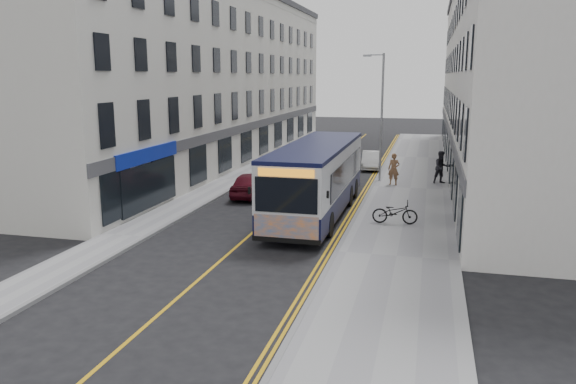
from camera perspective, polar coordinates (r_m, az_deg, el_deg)
The scene contains 17 objects.
ground at distance 23.57m, azimuth -4.23°, elevation -4.68°, with size 140.00×140.00×0.00m, color black.
pavement_east at distance 34.09m, azimuth 12.33°, elevation 0.32°, with size 4.50×64.00×0.12m, color gray.
pavement_west at distance 36.20m, azimuth -5.75°, elevation 1.19°, with size 2.00×64.00×0.12m, color gray.
kerb_east at distance 34.23m, azimuth 8.56°, elevation 0.51°, with size 0.18×64.00×0.13m, color slate.
kerb_west at distance 35.88m, azimuth -4.25°, elevation 1.13°, with size 0.18×64.00×0.13m, color slate.
road_centre_line at distance 34.84m, azimuth 2.00°, elevation 0.73°, with size 0.12×64.00×0.01m, color gold.
road_dbl_yellow_inner at distance 34.28m, azimuth 7.81°, elevation 0.45°, with size 0.10×64.00×0.01m, color gold.
road_dbl_yellow_outer at distance 34.26m, azimuth 8.14°, elevation 0.43°, with size 0.10×64.00×0.01m, color gold.
terrace_east at distance 42.64m, azimuth 20.37°, elevation 10.82°, with size 6.00×46.00×13.00m, color silver.
terrace_west at distance 45.43m, azimuth -6.82°, elevation 11.47°, with size 6.00×46.00×13.00m, color silver.
streetlamp at distance 35.63m, azimuth 9.38°, elevation 7.94°, with size 1.32×0.18×8.00m.
city_bus at distance 26.95m, azimuth 2.97°, elevation 1.57°, with size 2.79×11.97×3.48m.
bicycle at distance 25.61m, azimuth 10.81°, elevation -2.03°, with size 0.70×2.01×1.06m, color black.
pedestrian_near at distance 34.67m, azimuth 10.70°, elevation 2.30°, with size 0.70×0.46×1.93m, color brown.
pedestrian_far at distance 35.83m, azimuth 15.32°, elevation 2.44°, with size 0.97×0.76×2.00m, color black.
car_white at distance 41.21m, azimuth 8.49°, elevation 3.21°, with size 1.33×3.83×1.26m, color silver.
car_maroon at distance 31.38m, azimuth -3.85°, elevation 0.78°, with size 1.65×4.11×1.40m, color #520D1A.
Camera 1 is at (7.23, -21.43, 6.66)m, focal length 35.00 mm.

